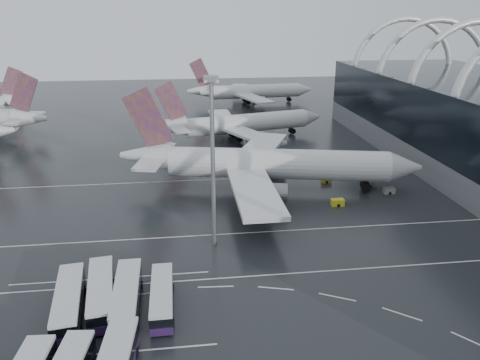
{
  "coord_description": "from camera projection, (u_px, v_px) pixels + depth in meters",
  "views": [
    {
      "loc": [
        -12.99,
        -60.2,
        36.15
      ],
      "look_at": [
        -2.76,
        19.67,
        7.0
      ],
      "focal_mm": 35.0,
      "sensor_mm": 36.0,
      "label": 1
    }
  ],
  "objects": [
    {
      "name": "ground",
      "position": [
        275.0,
        267.0,
        70.01
      ],
      "size": [
        420.0,
        420.0,
        0.0
      ],
      "primitive_type": "plane",
      "color": "black",
      "rests_on": "ground"
    },
    {
      "name": "lane_marking_near",
      "position": [
        278.0,
        274.0,
        68.14
      ],
      "size": [
        120.0,
        0.25,
        0.01
      ],
      "primitive_type": "cube",
      "color": "silver",
      "rests_on": "ground"
    },
    {
      "name": "lane_marking_mid",
      "position": [
        261.0,
        232.0,
        81.2
      ],
      "size": [
        120.0,
        0.25,
        0.01
      ],
      "primitive_type": "cube",
      "color": "silver",
      "rests_on": "ground"
    },
    {
      "name": "lane_marking_far",
      "position": [
        241.0,
        178.0,
        107.31
      ],
      "size": [
        120.0,
        0.25,
        0.01
      ],
      "primitive_type": "cube",
      "color": "silver",
      "rests_on": "ground"
    },
    {
      "name": "bus_bay_line_south",
      "position": [
        92.0,
        355.0,
        52.22
      ],
      "size": [
        28.0,
        0.25,
        0.01
      ],
      "primitive_type": "cube",
      "color": "silver",
      "rests_on": "ground"
    },
    {
      "name": "bus_bay_line_north",
      "position": [
        111.0,
        278.0,
        67.14
      ],
      "size": [
        28.0,
        0.25,
        0.01
      ],
      "primitive_type": "cube",
      "color": "silver",
      "rests_on": "ground"
    },
    {
      "name": "airliner_main",
      "position": [
        263.0,
        164.0,
        99.41
      ],
      "size": [
        63.68,
        54.96,
        21.68
      ],
      "rotation": [
        0.0,
        0.0,
        -0.21
      ],
      "color": "silver",
      "rests_on": "ground"
    },
    {
      "name": "airliner_gate_b",
      "position": [
        238.0,
        124.0,
        138.26
      ],
      "size": [
        52.59,
        46.58,
        18.44
      ],
      "rotation": [
        0.0,
        0.0,
        0.25
      ],
      "color": "silver",
      "rests_on": "ground"
    },
    {
      "name": "airliner_gate_c",
      "position": [
        249.0,
        92.0,
        192.91
      ],
      "size": [
        52.83,
        48.56,
        18.81
      ],
      "rotation": [
        0.0,
        0.0,
        0.09
      ],
      "color": "silver",
      "rests_on": "ground"
    },
    {
      "name": "bus_row_near_a",
      "position": [
        69.0,
        302.0,
        58.57
      ],
      "size": [
        4.81,
        14.11,
        3.41
      ],
      "rotation": [
        0.0,
        0.0,
        1.7
      ],
      "color": "#311645",
      "rests_on": "ground"
    },
    {
      "name": "bus_row_near_b",
      "position": [
        101.0,
        293.0,
        60.44
      ],
      "size": [
        4.82,
        14.04,
        3.39
      ],
      "rotation": [
        0.0,
        0.0,
        1.7
      ],
      "color": "#311645",
      "rests_on": "ground"
    },
    {
      "name": "bus_row_near_c",
      "position": [
        127.0,
        296.0,
        59.74
      ],
      "size": [
        3.51,
        13.81,
        3.39
      ],
      "rotation": [
        0.0,
        0.0,
        1.59
      ],
      "color": "#311645",
      "rests_on": "ground"
    },
    {
      "name": "bus_row_near_d",
      "position": [
        162.0,
        297.0,
        59.96
      ],
      "size": [
        3.06,
        12.29,
        3.02
      ],
      "rotation": [
        0.0,
        0.0,
        1.58
      ],
      "color": "#311645",
      "rests_on": "ground"
    },
    {
      "name": "floodlight_mast",
      "position": [
        212.0,
        143.0,
        71.09
      ],
      "size": [
        2.09,
        2.09,
        27.32
      ],
      "color": "gray",
      "rests_on": "ground"
    },
    {
      "name": "gse_cart_belly_a",
      "position": [
        338.0,
        202.0,
        92.05
      ],
      "size": [
        2.45,
        1.45,
        1.34
      ],
      "primitive_type": "cube",
      "color": "gold",
      "rests_on": "ground"
    },
    {
      "name": "gse_cart_belly_b",
      "position": [
        370.0,
        184.0,
        102.08
      ],
      "size": [
        2.21,
        1.31,
        1.21
      ],
      "primitive_type": "cube",
      "color": "slate",
      "rests_on": "ground"
    },
    {
      "name": "gse_cart_belly_d",
      "position": [
        389.0,
        191.0,
        98.19
      ],
      "size": [
        2.36,
        1.4,
        1.29
      ],
      "primitive_type": "cube",
      "color": "slate",
      "rests_on": "ground"
    },
    {
      "name": "gse_cart_belly_e",
      "position": [
        326.0,
        180.0,
        104.53
      ],
      "size": [
        2.11,
        1.25,
        1.15
      ],
      "primitive_type": "cube",
      "color": "gold",
      "rests_on": "ground"
    }
  ]
}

